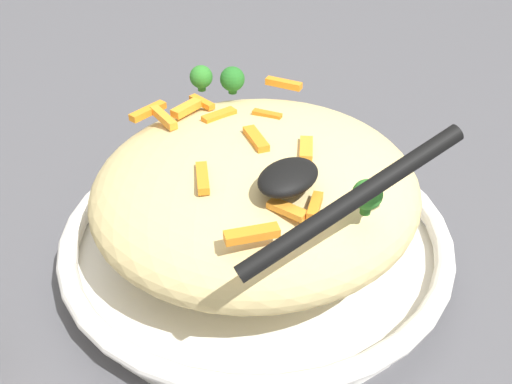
% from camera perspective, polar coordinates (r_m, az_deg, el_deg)
% --- Properties ---
extents(ground_plane, '(2.40, 2.40, 0.00)m').
position_cam_1_polar(ground_plane, '(0.60, 0.00, -6.24)').
color(ground_plane, '#4C4C51').
extents(serving_bowl, '(0.37, 0.37, 0.04)m').
position_cam_1_polar(serving_bowl, '(0.59, 0.00, -4.58)').
color(serving_bowl, white).
rests_on(serving_bowl, ground_plane).
extents(pasta_mound, '(0.30, 0.29, 0.10)m').
position_cam_1_polar(pasta_mound, '(0.55, 0.00, 0.37)').
color(pasta_mound, '#D1BA7A').
rests_on(pasta_mound, serving_bowl).
extents(carrot_piece_0, '(0.04, 0.02, 0.01)m').
position_cam_1_polar(carrot_piece_0, '(0.57, -3.49, 7.18)').
color(carrot_piece_0, orange).
rests_on(carrot_piece_0, pasta_mound).
extents(carrot_piece_1, '(0.03, 0.04, 0.01)m').
position_cam_1_polar(carrot_piece_1, '(0.52, -0.07, 5.06)').
color(carrot_piece_1, orange).
rests_on(carrot_piece_1, pasta_mound).
extents(carrot_piece_2, '(0.02, 0.04, 0.01)m').
position_cam_1_polar(carrot_piece_2, '(0.58, -8.67, 6.93)').
color(carrot_piece_2, orange).
rests_on(carrot_piece_2, pasta_mound).
extents(carrot_piece_3, '(0.03, 0.03, 0.01)m').
position_cam_1_polar(carrot_piece_3, '(0.48, -5.07, 1.34)').
color(carrot_piece_3, orange).
rests_on(carrot_piece_3, pasta_mound).
extents(carrot_piece_4, '(0.02, 0.04, 0.01)m').
position_cam_1_polar(carrot_piece_4, '(0.64, 2.62, 10.15)').
color(carrot_piece_4, orange).
rests_on(carrot_piece_4, pasta_mound).
extents(carrot_piece_5, '(0.01, 0.03, 0.01)m').
position_cam_1_polar(carrot_piece_5, '(0.60, -5.10, 8.42)').
color(carrot_piece_5, orange).
rests_on(carrot_piece_5, pasta_mound).
extents(carrot_piece_6, '(0.01, 0.03, 0.01)m').
position_cam_1_polar(carrot_piece_6, '(0.45, 2.95, -1.64)').
color(carrot_piece_6, orange).
rests_on(carrot_piece_6, pasta_mound).
extents(carrot_piece_7, '(0.04, 0.01, 0.01)m').
position_cam_1_polar(carrot_piece_7, '(0.59, -10.12, 7.48)').
color(carrot_piece_7, orange).
rests_on(carrot_piece_7, pasta_mound).
extents(carrot_piece_8, '(0.03, 0.02, 0.01)m').
position_cam_1_polar(carrot_piece_8, '(0.46, 5.56, -1.34)').
color(carrot_piece_8, orange).
rests_on(carrot_piece_8, pasta_mound).
extents(carrot_piece_9, '(0.03, 0.03, 0.01)m').
position_cam_1_polar(carrot_piece_9, '(0.52, 4.74, 4.09)').
color(carrot_piece_9, orange).
rests_on(carrot_piece_9, pasta_mound).
extents(carrot_piece_10, '(0.01, 0.03, 0.01)m').
position_cam_1_polar(carrot_piece_10, '(0.57, 1.06, 7.24)').
color(carrot_piece_10, orange).
rests_on(carrot_piece_10, pasta_mound).
extents(carrot_piece_11, '(0.03, 0.01, 0.01)m').
position_cam_1_polar(carrot_piece_11, '(0.59, -6.56, 7.82)').
color(carrot_piece_11, orange).
rests_on(carrot_piece_11, pasta_mound).
extents(carrot_piece_12, '(0.04, 0.03, 0.01)m').
position_cam_1_polar(carrot_piece_12, '(0.43, -0.39, -3.97)').
color(carrot_piece_12, orange).
rests_on(carrot_piece_12, pasta_mound).
extents(broccoli_floret_0, '(0.02, 0.02, 0.03)m').
position_cam_1_polar(broccoli_floret_0, '(0.63, -5.18, 10.70)').
color(broccoli_floret_0, '#296820').
rests_on(broccoli_floret_0, pasta_mound).
extents(broccoli_floret_1, '(0.02, 0.02, 0.03)m').
position_cam_1_polar(broccoli_floret_1, '(0.62, -2.24, 10.54)').
color(broccoli_floret_1, '#205B1C').
rests_on(broccoli_floret_1, pasta_mound).
extents(broccoli_floret_2, '(0.02, 0.02, 0.03)m').
position_cam_1_polar(broccoli_floret_2, '(0.45, 10.41, -0.29)').
color(broccoli_floret_2, '#296820').
rests_on(broccoli_floret_2, pasta_mound).
extents(serving_spoon, '(0.16, 0.13, 0.07)m').
position_cam_1_polar(serving_spoon, '(0.43, 5.06, 0.63)').
color(serving_spoon, black).
rests_on(serving_spoon, pasta_mound).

